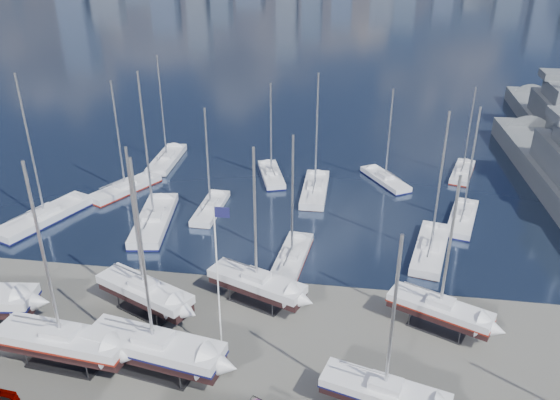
# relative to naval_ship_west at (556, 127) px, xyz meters

# --- Properties ---
(ground) EXTENTS (1400.00, 1400.00, 0.00)m
(ground) POSITION_rel_naval_ship_west_xyz_m (-40.27, -57.36, -1.66)
(ground) COLOR #605E59
(ground) RESTS_ON ground
(sailboat_cradle_1) EXTENTS (10.54, 3.92, 16.59)m
(sailboat_cradle_1) POSITION_rel_naval_ship_west_xyz_m (-52.61, -60.52, 0.44)
(sailboat_cradle_1) COLOR #2D2D33
(sailboat_cradle_1) RESTS_ON ground
(sailboat_cradle_2) EXTENTS (9.48, 6.26, 15.18)m
(sailboat_cradle_2) POSITION_rel_naval_ship_west_xyz_m (-48.89, -53.50, 0.37)
(sailboat_cradle_2) COLOR #2D2D33
(sailboat_cradle_2) RESTS_ON ground
(sailboat_cradle_3) EXTENTS (11.02, 4.83, 17.13)m
(sailboat_cradle_3) POSITION_rel_naval_ship_west_xyz_m (-45.52, -60.27, 0.47)
(sailboat_cradle_3) COLOR #2D2D33
(sailboat_cradle_3) RESTS_ON ground
(sailboat_cradle_4) EXTENTS (9.21, 5.70, 14.68)m
(sailboat_cradle_4) POSITION_rel_naval_ship_west_xyz_m (-39.65, -50.84, 0.34)
(sailboat_cradle_4) COLOR #2D2D33
(sailboat_cradle_4) RESTS_ON ground
(sailboat_cradle_5) EXTENTS (8.95, 4.68, 14.09)m
(sailboat_cradle_5) POSITION_rel_naval_ship_west_xyz_m (-28.86, -62.12, 0.31)
(sailboat_cradle_5) COLOR #2D2D33
(sailboat_cradle_5) RESTS_ON ground
(sailboat_cradle_6) EXTENTS (8.67, 5.73, 13.85)m
(sailboat_cradle_6) POSITION_rel_naval_ship_west_xyz_m (-24.19, -52.25, 0.30)
(sailboat_cradle_6) COLOR #2D2D33
(sailboat_cradle_6) RESTS_ON ground
(sailboat_moored_0) EXTENTS (7.40, 12.28, 17.76)m
(sailboat_moored_0) POSITION_rel_naval_ship_west_xyz_m (-66.42, -39.23, -1.35)
(sailboat_moored_0) COLOR black
(sailboat_moored_0) RESTS_ON water
(sailboat_moored_1) EXTENTS (7.10, 10.16, 14.94)m
(sailboat_moored_1) POSITION_rel_naval_ship_west_xyz_m (-60.54, -30.31, -1.36)
(sailboat_moored_1) COLOR black
(sailboat_moored_1) RESTS_ON water
(sailboat_moored_2) EXTENTS (3.33, 10.71, 16.03)m
(sailboat_moored_2) POSITION_rel_naval_ship_west_xyz_m (-58.57, -19.98, -1.34)
(sailboat_moored_2) COLOR black
(sailboat_moored_2) RESTS_ON water
(sailboat_moored_3) EXTENTS (5.14, 12.52, 18.18)m
(sailboat_moored_3) POSITION_rel_naval_ship_west_xyz_m (-53.75, -38.27, -1.35)
(sailboat_moored_3) COLOR black
(sailboat_moored_3) RESTS_ON water
(sailboat_moored_4) EXTENTS (2.70, 8.82, 13.21)m
(sailboat_moored_4) POSITION_rel_naval_ship_west_xyz_m (-48.33, -34.16, -1.34)
(sailboat_moored_4) COLOR black
(sailboat_moored_4) RESTS_ON water
(sailboat_moored_5) EXTENTS (5.15, 9.36, 13.48)m
(sailboat_moored_5) POSITION_rel_naval_ship_west_xyz_m (-42.83, -23.20, -1.36)
(sailboat_moored_5) COLOR black
(sailboat_moored_5) RESTS_ON water
(sailboat_moored_6) EXTENTS (3.54, 9.57, 13.98)m
(sailboat_moored_6) POSITION_rel_naval_ship_west_xyz_m (-37.42, -43.75, -1.36)
(sailboat_moored_6) COLOR black
(sailboat_moored_6) RESTS_ON water
(sailboat_moored_7) EXTENTS (3.01, 10.61, 16.00)m
(sailboat_moored_7) POSITION_rel_naval_ship_west_xyz_m (-36.57, -27.25, -1.34)
(sailboat_moored_7) COLOR black
(sailboat_moored_7) RESTS_ON water
(sailboat_moored_8) EXTENTS (6.69, 8.77, 13.12)m
(sailboat_moored_8) POSITION_rel_naval_ship_west_xyz_m (-27.67, -22.47, -1.36)
(sailboat_moored_8) COLOR black
(sailboat_moored_8) RESTS_ON water
(sailboat_moored_9) EXTENTS (5.08, 10.83, 15.77)m
(sailboat_moored_9) POSITION_rel_naval_ship_west_xyz_m (-23.54, -40.03, -1.34)
(sailboat_moored_9) COLOR black
(sailboat_moored_9) RESTS_ON water
(sailboat_moored_10) EXTENTS (5.00, 9.82, 14.14)m
(sailboat_moored_10) POSITION_rel_naval_ship_west_xyz_m (-19.26, -32.50, -1.36)
(sailboat_moored_10) COLOR black
(sailboat_moored_10) RESTS_ON water
(sailboat_moored_11) EXTENTS (4.63, 8.83, 12.71)m
(sailboat_moored_11) POSITION_rel_naval_ship_west_xyz_m (-17.16, -18.43, -1.36)
(sailboat_moored_11) COLOR black
(sailboat_moored_11) RESTS_ON water
(naval_ship_west) EXTENTS (8.93, 46.18, 18.14)m
(naval_ship_west) POSITION_rel_naval_ship_west_xyz_m (0.00, 0.00, 0.00)
(naval_ship_west) COLOR slate
(naval_ship_west) RESTS_ON water
(flagpole) EXTENTS (1.16, 0.12, 13.22)m
(flagpole) POSITION_rel_naval_ship_west_xyz_m (-40.95, -58.02, 6.03)
(flagpole) COLOR white
(flagpole) RESTS_ON ground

